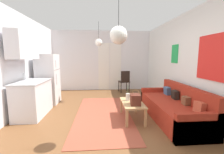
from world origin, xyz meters
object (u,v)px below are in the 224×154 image
bamboo_vase (128,97)px  refrigerator (48,79)px  couch (174,108)px  pendant_lamp_near (119,35)px  accent_chair (124,80)px  pendant_lamp_far (99,42)px  handbag (135,99)px  coffee_table (132,104)px

bamboo_vase → refrigerator: bearing=150.6°
couch → pendant_lamp_near: 2.31m
refrigerator → couch: bearing=-24.0°
accent_chair → pendant_lamp_far: size_ratio=1.15×
accent_chair → handbag: bearing=76.1°
bamboo_vase → refrigerator: size_ratio=0.25×
coffee_table → bamboo_vase: bamboo_vase is taller
refrigerator → pendant_lamp_near: bearing=-50.1°
pendant_lamp_far → coffee_table: bearing=-64.1°
bamboo_vase → pendant_lamp_far: pendant_lamp_far is taller
couch → handbag: 1.03m
pendant_lamp_near → pendant_lamp_far: bearing=97.8°
couch → pendant_lamp_near: (-1.46, -0.84, 1.58)m
coffee_table → bamboo_vase: bearing=122.1°
handbag → bamboo_vase: bearing=109.2°
accent_chair → coffee_table: bearing=75.2°
pendant_lamp_near → handbag: bearing=56.3°
couch → pendant_lamp_far: bearing=136.5°
refrigerator → pendant_lamp_far: (1.63, 0.19, 1.18)m
bamboo_vase → refrigerator: (-2.34, 1.32, 0.27)m
handbag → pendant_lamp_near: (-0.48, -0.72, 1.30)m
refrigerator → pendant_lamp_near: size_ratio=1.67×
refrigerator → handbag: bearing=-33.9°
accent_chair → refrigerator: bearing=15.9°
bamboo_vase → refrigerator: refrigerator is taller
couch → coffee_table: couch is taller
coffee_table → bamboo_vase: (-0.09, 0.14, 0.15)m
couch → pendant_lamp_far: 3.02m
couch → handbag: size_ratio=6.24×
couch → coffee_table: 1.02m
accent_chair → pendant_lamp_far: (-1.06, -1.09, 1.46)m
coffee_table → pendant_lamp_far: bearing=115.9°
handbag → accent_chair: bearing=85.5°
pendant_lamp_near → refrigerator: bearing=129.9°
couch → bamboo_vase: size_ratio=5.42×
couch → accent_chair: accent_chair is taller
accent_chair → pendant_lamp_far: 2.11m
coffee_table → handbag: bearing=-81.7°
handbag → pendant_lamp_far: size_ratio=0.43×
coffee_table → pendant_lamp_near: 1.79m
coffee_table → pendant_lamp_near: bearing=-116.4°
couch → bamboo_vase: bamboo_vase is taller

